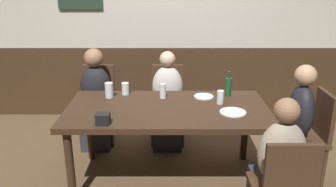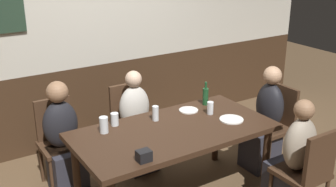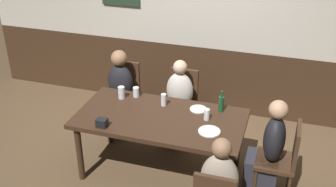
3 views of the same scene
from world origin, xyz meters
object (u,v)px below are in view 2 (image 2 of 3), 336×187
object	(u,v)px
pint_glass_stout	(104,126)
dining_table	(174,136)
beer_bottle_green	(206,96)
condiment_caddy	(144,156)
tumbler_short	(155,114)
plate_white_large	(231,119)
chair_left_far	(58,137)
pint_glass_amber	(115,120)
person_right_near	(293,166)
chair_head_east	(276,121)
person_mid_far	(137,129)
highball_clear	(210,109)
person_head_east	(265,126)
chair_mid_far	(130,120)
chair_right_near	(308,170)
plate_white_small	(189,110)

from	to	relation	value
pint_glass_stout	dining_table	bearing A→B (deg)	-25.11
beer_bottle_green	condiment_caddy	xyz separation A→B (m)	(-1.11, -0.69, -0.05)
tumbler_short	plate_white_large	bearing A→B (deg)	-31.97
dining_table	pint_glass_stout	world-z (taller)	pint_glass_stout
chair_left_far	pint_glass_amber	distance (m)	0.72
person_right_near	chair_head_east	bearing A→B (deg)	53.75
dining_table	person_mid_far	world-z (taller)	person_mid_far
dining_table	highball_clear	size ratio (longest dim) A/B	14.52
person_head_east	tumbler_short	distance (m)	1.28
person_head_east	person_mid_far	xyz separation A→B (m)	(-1.17, 0.72, -0.03)
chair_mid_far	pint_glass_amber	size ratio (longest dim) A/B	7.37
highball_clear	person_right_near	bearing A→B (deg)	-68.90
plate_white_large	chair_left_far	bearing A→B (deg)	143.60
chair_right_near	pint_glass_stout	size ratio (longest dim) A/B	5.96
chair_mid_far	person_head_east	world-z (taller)	person_head_east
plate_white_large	dining_table	bearing A→B (deg)	166.99
person_mid_far	beer_bottle_green	xyz separation A→B (m)	(0.60, -0.40, 0.38)
dining_table	plate_white_small	world-z (taller)	plate_white_small
chair_left_far	pint_glass_stout	bearing A→B (deg)	-68.89
person_right_near	pint_glass_amber	xyz separation A→B (m)	(-1.22, 1.07, 0.33)
pint_glass_amber	condiment_caddy	size ratio (longest dim) A/B	1.09
person_mid_far	pint_glass_stout	distance (m)	0.81
pint_glass_amber	chair_left_far	bearing A→B (deg)	126.20
condiment_caddy	plate_white_large	bearing A→B (deg)	12.28
chair_right_near	pint_glass_stout	distance (m)	1.81
plate_white_large	plate_white_small	size ratio (longest dim) A/B	1.19
pint_glass_amber	person_mid_far	bearing A→B (deg)	40.81
pint_glass_amber	chair_mid_far	bearing A→B (deg)	51.51
chair_left_far	tumbler_short	distance (m)	1.03
plate_white_large	chair_head_east	bearing A→B (deg)	9.84
person_head_east	plate_white_small	size ratio (longest dim) A/B	5.95
chair_mid_far	highball_clear	size ratio (longest dim) A/B	7.00
dining_table	pint_glass_amber	bearing A→B (deg)	139.70
chair_head_east	pint_glass_stout	world-z (taller)	pint_glass_stout
person_mid_far	pint_glass_amber	world-z (taller)	person_mid_far
highball_clear	pint_glass_stout	distance (m)	1.07
person_right_near	plate_white_large	xyz separation A→B (m)	(-0.23, 0.58, 0.29)
chair_right_near	beer_bottle_green	distance (m)	1.26
plate_white_small	person_right_near	bearing A→B (deg)	-65.69
tumbler_short	person_right_near	bearing A→B (deg)	-48.82
chair_right_near	person_mid_far	world-z (taller)	person_mid_far
chair_head_east	pint_glass_stout	size ratio (longest dim) A/B	5.96
chair_head_east	pint_glass_amber	size ratio (longest dim) A/B	7.37
beer_bottle_green	plate_white_small	size ratio (longest dim) A/B	1.30
person_right_near	condiment_caddy	size ratio (longest dim) A/B	10.04
chair_mid_far	condiment_caddy	bearing A→B (deg)	-112.41
person_right_near	chair_right_near	bearing A→B (deg)	-90.00
dining_table	pint_glass_stout	size ratio (longest dim) A/B	12.36
chair_head_east	person_mid_far	bearing A→B (deg)	151.69
chair_right_near	person_right_near	size ratio (longest dim) A/B	0.80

